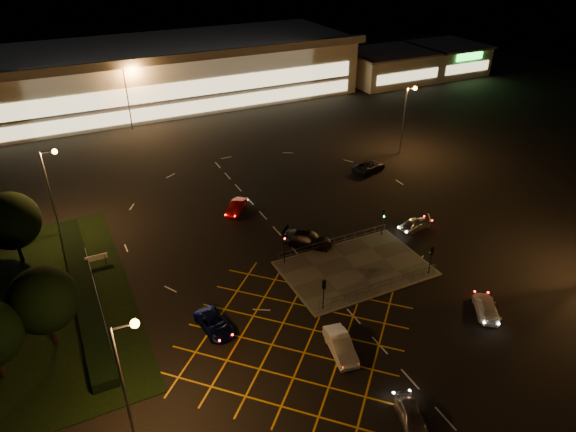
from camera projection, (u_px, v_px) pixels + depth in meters
name	position (u px, v px, depth m)	size (l,w,h in m)	color
ground	(328.00, 264.00, 52.46)	(180.00, 180.00, 0.00)	black
pedestrian_island	(355.00, 268.00, 51.64)	(14.00, 9.00, 0.12)	#4C4944
grass_verge	(27.00, 308.00, 46.41)	(18.00, 30.00, 0.08)	black
hedge	(84.00, 289.00, 48.09)	(2.00, 26.00, 1.00)	black
supermarket	(166.00, 72.00, 97.90)	(72.00, 26.50, 10.50)	beige
retail_unit_a	(388.00, 66.00, 110.32)	(18.80, 14.80, 6.35)	beige
retail_unit_b	(446.00, 58.00, 116.42)	(14.80, 14.80, 6.35)	beige
streetlight_sw	(127.00, 368.00, 31.62)	(1.78, 0.56, 10.03)	slate
streetlight_nw	(52.00, 181.00, 54.15)	(1.78, 0.56, 10.03)	slate
streetlight_ne	(407.00, 111.00, 74.03)	(1.78, 0.56, 10.03)	slate
streetlight_far_left	(129.00, 91.00, 82.79)	(1.78, 0.56, 10.03)	slate
streetlight_far_right	(336.00, 62.00, 99.62)	(1.78, 0.56, 10.03)	slate
signal_sw	(324.00, 289.00, 45.09)	(0.28, 0.30, 3.15)	black
signal_se	(431.00, 255.00, 49.68)	(0.28, 0.30, 3.15)	black
signal_nw	(284.00, 244.00, 51.30)	(0.28, 0.30, 3.15)	black
signal_ne	(383.00, 217.00, 55.88)	(0.28, 0.30, 3.15)	black
tree_c	(10.00, 221.00, 50.16)	(5.76, 5.76, 7.84)	black
tree_e	(43.00, 300.00, 40.21)	(5.40, 5.40, 7.35)	black
car_near_silver	(411.00, 416.00, 35.60)	(1.56, 3.89, 1.32)	silver
car_queue_white	(341.00, 346.00, 41.31)	(1.60, 4.57, 1.51)	silver
car_left_blue	(214.00, 324.00, 43.71)	(2.09, 4.53, 1.26)	#0B1246
car_far_dkgrey	(307.00, 239.00, 55.09)	(2.18, 5.36, 1.56)	black
car_right_silver	(415.00, 224.00, 57.98)	(1.62, 4.04, 1.38)	silver
car_circ_red	(237.00, 207.00, 61.35)	(1.44, 4.12, 1.36)	#960A0D
car_east_grey	(369.00, 167.00, 71.28)	(2.39, 5.19, 1.44)	black
car_approach_white	(486.00, 307.00, 45.57)	(1.78, 4.38, 1.27)	silver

